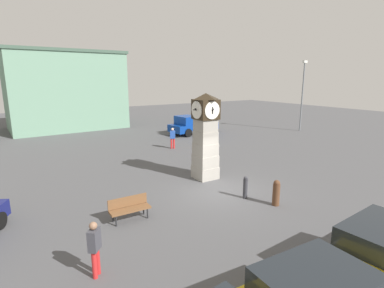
# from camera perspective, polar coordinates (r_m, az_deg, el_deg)

# --- Properties ---
(ground_plane) EXTENTS (89.28, 89.28, 0.00)m
(ground_plane) POSITION_cam_1_polar(r_m,az_deg,el_deg) (15.04, 5.04, -9.04)
(ground_plane) COLOR #4C4C4F
(clock_tower) EXTENTS (1.55, 1.42, 4.71)m
(clock_tower) POSITION_cam_1_polar(r_m,az_deg,el_deg) (16.34, 2.58, 1.50)
(clock_tower) COLOR #9F9A8F
(clock_tower) RESTS_ON ground_plane
(bollard_near_tower) EXTENTS (0.32, 0.32, 1.16)m
(bollard_near_tower) POSITION_cam_1_polar(r_m,az_deg,el_deg) (13.79, 15.75, -8.89)
(bollard_near_tower) COLOR brown
(bollard_near_tower) RESTS_ON ground_plane
(bollard_mid_row) EXTENTS (0.21, 0.21, 1.07)m
(bollard_mid_row) POSITION_cam_1_polar(r_m,az_deg,el_deg) (14.26, 10.12, -8.09)
(bollard_mid_row) COLOR #333338
(bollard_mid_row) RESTS_ON ground_plane
(car_by_building) EXTENTS (4.54, 2.11, 1.62)m
(car_by_building) POSITION_cam_1_polar(r_m,az_deg,el_deg) (10.45, 32.75, -16.38)
(car_by_building) COLOR silver
(car_by_building) RESTS_ON ground_plane
(pickup_truck) EXTENTS (5.15, 2.63, 1.85)m
(pickup_truck) POSITION_cam_1_polar(r_m,az_deg,el_deg) (29.88, 0.27, 3.73)
(pickup_truck) COLOR navy
(pickup_truck) RESTS_ON ground_plane
(bench) EXTENTS (1.61, 0.55, 0.90)m
(bench) POSITION_cam_1_polar(r_m,az_deg,el_deg) (12.33, -11.86, -11.65)
(bench) COLOR brown
(bench) RESTS_ON ground_plane
(pedestrian_crossing_lot) EXTENTS (0.44, 0.46, 1.66)m
(pedestrian_crossing_lot) POSITION_cam_1_polar(r_m,az_deg,el_deg) (9.20, -18.04, -17.93)
(pedestrian_crossing_lot) COLOR red
(pedestrian_crossing_lot) RESTS_ON ground_plane
(pedestrian_by_cars) EXTENTS (0.46, 0.38, 1.65)m
(pedestrian_by_cars) POSITION_cam_1_polar(r_m,az_deg,el_deg) (23.64, -3.72, 1.38)
(pedestrian_by_cars) COLOR red
(pedestrian_by_cars) RESTS_ON ground_plane
(street_lamp_far_side) EXTENTS (0.50, 0.24, 7.19)m
(street_lamp_far_side) POSITION_cam_1_polar(r_m,az_deg,el_deg) (33.32, 20.32, 9.36)
(street_lamp_far_side) COLOR slate
(street_lamp_far_side) RESTS_ON ground_plane
(warehouse_blue_far) EXTENTS (12.05, 8.36, 8.27)m
(warehouse_blue_far) POSITION_cam_1_polar(r_m,az_deg,el_deg) (36.02, -23.00, 9.40)
(warehouse_blue_far) COLOR gray
(warehouse_blue_far) RESTS_ON ground_plane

